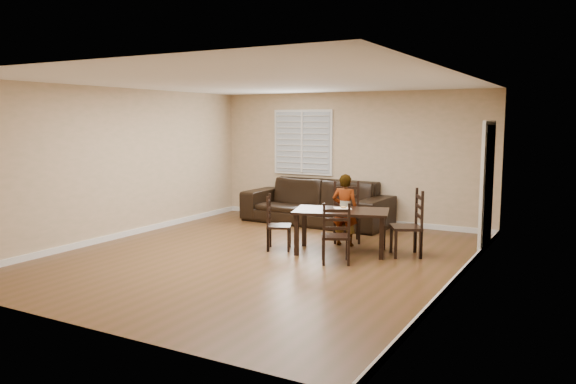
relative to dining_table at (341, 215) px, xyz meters
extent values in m
plane|color=#56341D|center=(-0.97, -0.83, -0.61)|extent=(7.00, 7.00, 0.00)
cube|color=#CFAD8C|center=(-0.97, 2.67, 0.74)|extent=(6.00, 0.04, 2.70)
cube|color=#CFAD8C|center=(-0.97, -4.33, 0.74)|extent=(6.00, 0.04, 2.70)
cube|color=#CFAD8C|center=(-3.97, -0.83, 0.74)|extent=(0.04, 7.00, 2.70)
cube|color=#CFAD8C|center=(2.03, -0.83, 0.74)|extent=(0.04, 7.00, 2.70)
cube|color=white|center=(-0.97, -0.83, 2.09)|extent=(6.00, 7.00, 0.04)
cube|color=white|center=(-2.07, 2.62, 1.04)|extent=(1.40, 0.08, 1.40)
cube|color=white|center=(2.00, 1.37, 0.42)|extent=(0.06, 0.94, 2.05)
cylinder|color=#332114|center=(1.97, 1.07, 0.34)|extent=(0.06, 0.06, 0.02)
cube|color=white|center=(-0.97, 2.66, -0.56)|extent=(6.00, 0.03, 0.10)
cube|color=white|center=(-3.96, -0.83, -0.56)|extent=(0.03, 7.00, 0.10)
cube|color=white|center=(2.01, -0.83, -0.56)|extent=(0.03, 7.00, 0.10)
cube|color=black|center=(0.00, 0.00, 0.07)|extent=(1.67, 1.23, 0.04)
cube|color=black|center=(-0.54, -0.52, -0.28)|extent=(0.09, 0.09, 0.65)
cube|color=black|center=(0.73, -0.13, -0.28)|extent=(0.09, 0.09, 0.65)
cube|color=black|center=(-0.73, 0.13, -0.28)|extent=(0.09, 0.09, 0.65)
cube|color=black|center=(0.54, 0.52, -0.28)|extent=(0.09, 0.09, 0.65)
cube|color=black|center=(-0.24, 0.80, -0.15)|extent=(0.62, 0.61, 0.04)
cube|color=black|center=(-0.33, 0.98, -0.08)|extent=(0.44, 0.25, 1.05)
cube|color=black|center=(-0.34, 0.54, -0.39)|extent=(0.06, 0.06, 0.43)
cube|color=black|center=(0.02, 0.72, -0.39)|extent=(0.06, 0.06, 0.43)
cube|color=black|center=(-0.51, 0.88, -0.39)|extent=(0.06, 0.06, 0.43)
cube|color=black|center=(-0.14, 1.06, -0.39)|extent=(0.06, 0.06, 0.43)
cube|color=black|center=(0.20, -0.65, -0.21)|extent=(0.55, 0.54, 0.04)
cube|color=black|center=(0.28, -0.81, -0.14)|extent=(0.39, 0.22, 0.93)
cube|color=black|center=(0.28, -0.42, -0.42)|extent=(0.05, 0.05, 0.38)
cube|color=black|center=(-0.04, -0.58, -0.42)|extent=(0.05, 0.05, 0.38)
cube|color=black|center=(0.44, -0.71, -0.42)|extent=(0.05, 0.05, 0.38)
cube|color=black|center=(0.11, -0.88, -0.42)|extent=(0.05, 0.05, 0.38)
cube|color=black|center=(-0.98, -0.30, -0.22)|extent=(0.52, 0.53, 0.04)
cube|color=black|center=(-1.13, -0.37, -0.15)|extent=(0.21, 0.39, 0.91)
cube|color=black|center=(-0.75, -0.39, -0.42)|extent=(0.05, 0.05, 0.37)
cube|color=black|center=(-0.90, -0.07, -0.42)|extent=(0.05, 0.05, 0.37)
cube|color=black|center=(-1.05, -0.53, -0.42)|extent=(0.05, 0.05, 0.37)
cube|color=black|center=(-1.20, -0.21, -0.42)|extent=(0.05, 0.05, 0.37)
cube|color=black|center=(0.98, 0.30, -0.15)|extent=(0.62, 0.63, 0.04)
cube|color=black|center=(1.15, 0.39, -0.08)|extent=(0.26, 0.44, 1.06)
cube|color=black|center=(0.71, 0.39, -0.39)|extent=(0.06, 0.06, 0.43)
cube|color=black|center=(0.91, 0.03, -0.39)|extent=(0.06, 0.06, 0.43)
cube|color=black|center=(1.05, 0.57, -0.39)|extent=(0.06, 0.06, 0.43)
cube|color=black|center=(1.24, 0.21, -0.39)|extent=(0.06, 0.06, 0.43)
imported|color=gray|center=(-0.16, 0.52, 0.01)|extent=(0.48, 0.34, 1.23)
cube|color=#F1E5D0|center=(-0.05, 0.16, 0.09)|extent=(0.37, 0.37, 0.00)
torus|color=#B0823F|center=(-0.03, 0.17, 0.11)|extent=(0.10, 0.10, 0.03)
torus|color=white|center=(-0.03, 0.17, 0.12)|extent=(0.09, 0.09, 0.02)
imported|color=black|center=(-1.49, 2.11, -0.16)|extent=(3.13, 1.38, 0.89)
camera|label=1|loc=(3.57, -8.17, 1.52)|focal=35.00mm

